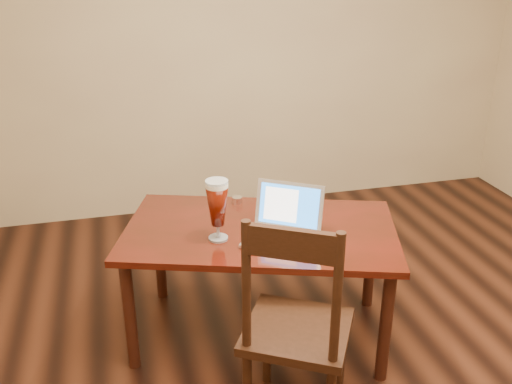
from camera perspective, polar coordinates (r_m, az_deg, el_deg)
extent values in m
cube|color=tan|center=(4.66, -0.03, 14.46)|extent=(4.50, 0.01, 2.70)
cube|color=#470F09|center=(3.07, 0.43, -3.95)|extent=(1.63, 1.23, 0.04)
cylinder|color=black|center=(3.07, -12.51, -11.95)|extent=(0.06, 0.06, 0.64)
cylinder|color=black|center=(2.99, 12.82, -12.99)|extent=(0.06, 0.06, 0.64)
cylinder|color=black|center=(3.62, -9.63, -5.91)|extent=(0.06, 0.06, 0.64)
cylinder|color=black|center=(3.55, 11.39, -6.63)|extent=(0.06, 0.06, 0.64)
cube|color=#9E130E|center=(2.91, 2.50, -5.14)|extent=(0.45, 0.38, 0.00)
cube|color=white|center=(2.91, 2.50, -5.10)|extent=(0.40, 0.33, 0.00)
cube|color=silver|center=(2.91, 2.46, -4.89)|extent=(0.44, 0.41, 0.02)
cube|color=silver|center=(2.95, 2.73, -4.30)|extent=(0.31, 0.25, 0.00)
cube|color=silver|center=(2.85, 2.06, -5.36)|extent=(0.11, 0.10, 0.00)
cube|color=silver|center=(2.99, 3.34, -1.36)|extent=(0.34, 0.26, 0.24)
cube|color=blue|center=(2.98, 3.31, -1.38)|extent=(0.30, 0.22, 0.20)
cube|color=white|center=(2.99, 2.51, -1.27)|extent=(0.18, 0.14, 0.17)
cylinder|color=silver|center=(2.96, -3.79, -4.61)|extent=(0.10, 0.10, 0.01)
cylinder|color=silver|center=(2.94, -3.81, -3.89)|extent=(0.02, 0.02, 0.07)
cylinder|color=white|center=(2.83, -3.95, 0.72)|extent=(0.11, 0.11, 0.02)
cylinder|color=silver|center=(2.82, -3.96, 1.05)|extent=(0.11, 0.11, 0.01)
cylinder|color=white|center=(3.35, -1.89, -0.81)|extent=(0.06, 0.06, 0.04)
cylinder|color=white|center=(3.32, 1.51, -1.06)|extent=(0.06, 0.06, 0.04)
cube|color=black|center=(2.65, 4.15, -13.70)|extent=(0.62, 0.61, 0.04)
cylinder|color=black|center=(2.97, 1.09, -14.99)|extent=(0.04, 0.04, 0.45)
cylinder|color=black|center=(2.92, 8.46, -16.05)|extent=(0.04, 0.04, 0.45)
cylinder|color=black|center=(2.37, -0.98, -9.32)|extent=(0.04, 0.04, 0.59)
cylinder|color=black|center=(2.31, 8.09, -10.57)|extent=(0.04, 0.04, 0.59)
cube|color=black|center=(2.22, 3.62, -5.23)|extent=(0.34, 0.21, 0.13)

